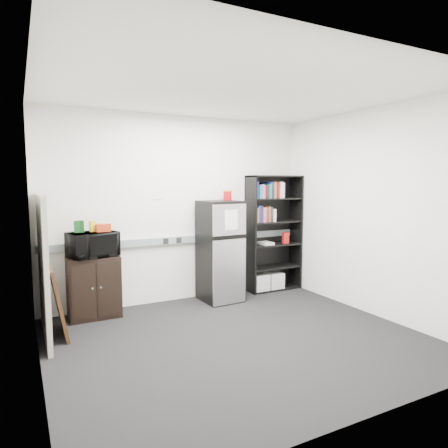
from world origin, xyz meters
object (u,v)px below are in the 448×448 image
cabinet (94,287)px  microwave (93,245)px  bookshelf (272,230)px  refrigerator (221,251)px  cubicle_partition (43,266)px

cabinet → microwave: microwave is taller
microwave → bookshelf: bearing=-13.3°
cabinet → refrigerator: refrigerator is taller
bookshelf → refrigerator: bookshelf is taller
bookshelf → cabinet: size_ratio=2.32×
microwave → cabinet: bearing=75.1°
bookshelf → cubicle_partition: bearing=-171.9°
cabinet → cubicle_partition: bearing=-145.0°
cabinet → refrigerator: bearing=-2.6°
bookshelf → cubicle_partition: 3.45m
bookshelf → cabinet: bookshelf is taller
bookshelf → cabinet: 2.86m
bookshelf → microwave: (-2.81, -0.08, -0.02)m
cubicle_partition → microwave: 0.74m
cabinet → refrigerator: 1.83m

